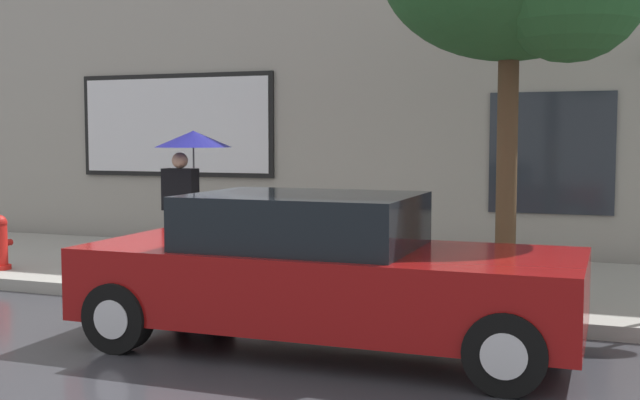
{
  "coord_description": "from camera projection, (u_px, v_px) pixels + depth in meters",
  "views": [
    {
      "loc": [
        3.72,
        -6.93,
        1.94
      ],
      "look_at": [
        0.48,
        1.8,
        1.2
      ],
      "focal_mm": 44.74,
      "sensor_mm": 36.0,
      "label": 1
    }
  ],
  "objects": [
    {
      "name": "sidewalk",
      "position": [
        317.0,
        276.0,
        10.72
      ],
      "size": [
        20.0,
        4.0,
        0.15
      ],
      "primitive_type": "cube",
      "color": "gray",
      "rests_on": "ground"
    },
    {
      "name": "parked_car",
      "position": [
        323.0,
        272.0,
        7.32
      ],
      "size": [
        4.53,
        1.86,
        1.41
      ],
      "color": "maroon",
      "rests_on": "ground"
    },
    {
      "name": "ground_plane",
      "position": [
        212.0,
        332.0,
        7.92
      ],
      "size": [
        60.0,
        60.0,
        0.0
      ],
      "primitive_type": "plane",
      "color": "#333338"
    },
    {
      "name": "building_facade",
      "position": [
        370.0,
        41.0,
        12.79
      ],
      "size": [
        20.0,
        0.67,
        7.0
      ],
      "color": "#9E998E",
      "rests_on": "ground"
    },
    {
      "name": "pedestrian_with_umbrella",
      "position": [
        189.0,
        158.0,
        10.65
      ],
      "size": [
        1.03,
        1.03,
        1.87
      ],
      "color": "black",
      "rests_on": "sidewalk"
    }
  ]
}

